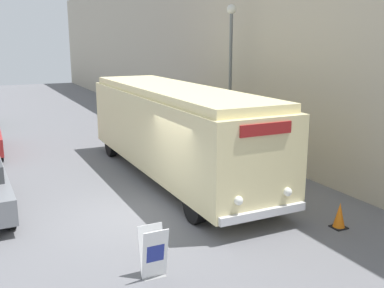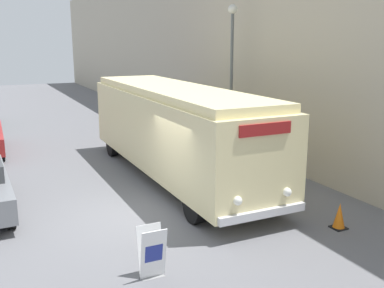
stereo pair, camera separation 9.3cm
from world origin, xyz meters
name	(u,v)px [view 1 (the left image)]	position (x,y,z in m)	size (l,w,h in m)	color
ground_plane	(140,216)	(0.00, 0.00, 0.00)	(80.00, 80.00, 0.00)	slate
building_wall_right	(191,46)	(6.42, 10.00, 4.34)	(0.30, 60.00, 8.68)	#B2A893
vintage_bus	(174,127)	(2.24, 2.74, 1.75)	(2.55, 10.60, 3.11)	black
sign_board	(154,253)	(-0.82, -3.16, 0.51)	(0.52, 0.39, 1.05)	gray
streetlamp	(231,59)	(5.45, 4.50, 3.89)	(0.36, 0.36, 5.94)	#595E60
traffic_cone	(339,216)	(4.24, -2.97, 0.33)	(0.36, 0.36, 0.66)	black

